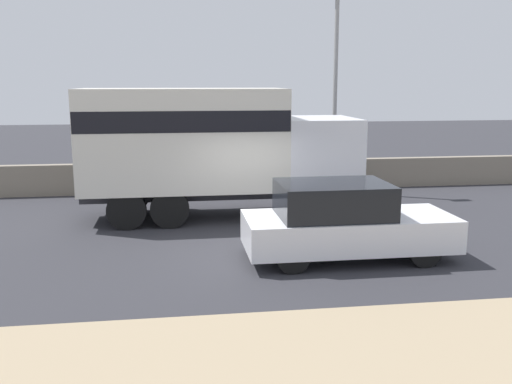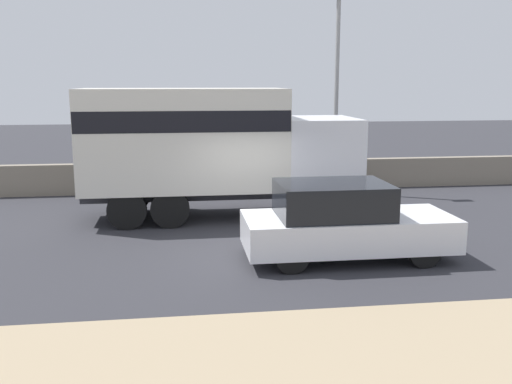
{
  "view_description": "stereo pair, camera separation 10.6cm",
  "coord_description": "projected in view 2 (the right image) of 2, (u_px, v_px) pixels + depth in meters",
  "views": [
    {
      "loc": [
        -1.91,
        -12.56,
        3.74
      ],
      "look_at": [
        0.03,
        0.94,
        1.09
      ],
      "focal_mm": 40.0,
      "sensor_mm": 36.0,
      "label": 1
    },
    {
      "loc": [
        -1.81,
        -12.57,
        3.74
      ],
      "look_at": [
        0.03,
        0.94,
        1.09
      ],
      "focal_mm": 40.0,
      "sensor_mm": 36.0,
      "label": 2
    }
  ],
  "objects": [
    {
      "name": "ground_plane",
      "position": [
        260.0,
        246.0,
        13.18
      ],
      "size": [
        80.0,
        80.0,
        0.0
      ],
      "primitive_type": "plane",
      "color": "#2D2D33"
    },
    {
      "name": "stone_wall_backdrop",
      "position": [
        232.0,
        176.0,
        19.78
      ],
      "size": [
        60.0,
        0.35,
        1.04
      ],
      "color": "gray",
      "rests_on": "ground_plane"
    },
    {
      "name": "street_lamp",
      "position": [
        337.0,
        78.0,
        18.8
      ],
      "size": [
        0.56,
        0.28,
        6.62
      ],
      "color": "gray",
      "rests_on": "ground_plane"
    },
    {
      "name": "box_truck",
      "position": [
        212.0,
        144.0,
        15.64
      ],
      "size": [
        7.52,
        2.48,
        3.56
      ],
      "color": "silver",
      "rests_on": "ground_plane"
    },
    {
      "name": "car_hatchback",
      "position": [
        343.0,
        222.0,
        12.1
      ],
      "size": [
        4.44,
        1.84,
        1.66
      ],
      "color": "silver",
      "rests_on": "ground_plane"
    },
    {
      "name": "pedestrian",
      "position": [
        350.0,
        163.0,
        19.65
      ],
      "size": [
        0.41,
        0.41,
        1.86
      ],
      "color": "slate",
      "rests_on": "ground_plane"
    }
  ]
}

